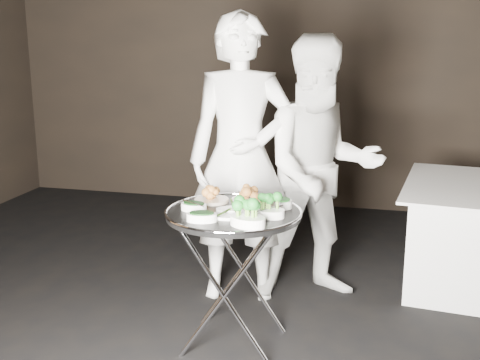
% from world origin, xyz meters
% --- Properties ---
extents(wall_back, '(6.00, 0.05, 3.00)m').
position_xyz_m(wall_back, '(0.00, 3.52, 1.50)').
color(wall_back, black).
rests_on(wall_back, floor).
extents(tray_stand, '(0.54, 0.45, 0.79)m').
position_xyz_m(tray_stand, '(0.17, 0.44, 0.44)').
color(tray_stand, silver).
rests_on(tray_stand, floor).
extents(serving_tray, '(0.77, 0.77, 0.04)m').
position_xyz_m(serving_tray, '(0.17, 0.44, 0.80)').
color(serving_tray, black).
rests_on(serving_tray, tray_stand).
extents(potato_plate_a, '(0.20, 0.20, 0.07)m').
position_xyz_m(potato_plate_a, '(-0.00, 0.60, 0.84)').
color(potato_plate_a, beige).
rests_on(potato_plate_a, serving_tray).
extents(potato_plate_b, '(0.22, 0.22, 0.08)m').
position_xyz_m(potato_plate_b, '(0.22, 0.66, 0.84)').
color(potato_plate_b, beige).
rests_on(potato_plate_b, serving_tray).
extents(greens_bowl, '(0.12, 0.12, 0.07)m').
position_xyz_m(greens_bowl, '(0.42, 0.58, 0.84)').
color(greens_bowl, white).
rests_on(greens_bowl, serving_tray).
extents(asparagus_plate_a, '(0.23, 0.18, 0.04)m').
position_xyz_m(asparagus_plate_a, '(0.18, 0.44, 0.83)').
color(asparagus_plate_a, white).
rests_on(asparagus_plate_a, serving_tray).
extents(asparagus_plate_b, '(0.18, 0.13, 0.03)m').
position_xyz_m(asparagus_plate_b, '(0.14, 0.31, 0.82)').
color(asparagus_plate_b, white).
rests_on(asparagus_plate_b, serving_tray).
extents(spinach_bowl_a, '(0.17, 0.12, 0.06)m').
position_xyz_m(spinach_bowl_a, '(-0.04, 0.40, 0.84)').
color(spinach_bowl_a, white).
rests_on(spinach_bowl_a, serving_tray).
extents(spinach_bowl_b, '(0.18, 0.13, 0.07)m').
position_xyz_m(spinach_bowl_b, '(0.06, 0.23, 0.84)').
color(spinach_bowl_b, white).
rests_on(spinach_bowl_b, serving_tray).
extents(broccoli_bowl_a, '(0.19, 0.14, 0.07)m').
position_xyz_m(broccoli_bowl_a, '(0.38, 0.39, 0.84)').
color(broccoli_bowl_a, white).
rests_on(broccoli_bowl_a, serving_tray).
extents(broccoli_bowl_b, '(0.24, 0.21, 0.08)m').
position_xyz_m(broccoli_bowl_b, '(0.31, 0.21, 0.84)').
color(broccoli_bowl_b, white).
rests_on(broccoli_bowl_b, serving_tray).
extents(serving_utensils, '(0.57, 0.42, 0.01)m').
position_xyz_m(serving_utensils, '(0.19, 0.51, 0.85)').
color(serving_utensils, silver).
rests_on(serving_utensils, serving_tray).
extents(waiter_left, '(0.78, 0.59, 1.91)m').
position_xyz_m(waiter_left, '(0.04, 1.15, 0.96)').
color(waiter_left, white).
rests_on(waiter_left, floor).
extents(waiter_right, '(1.05, 0.94, 1.77)m').
position_xyz_m(waiter_right, '(0.56, 1.26, 0.88)').
color(waiter_right, white).
rests_on(waiter_right, floor).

